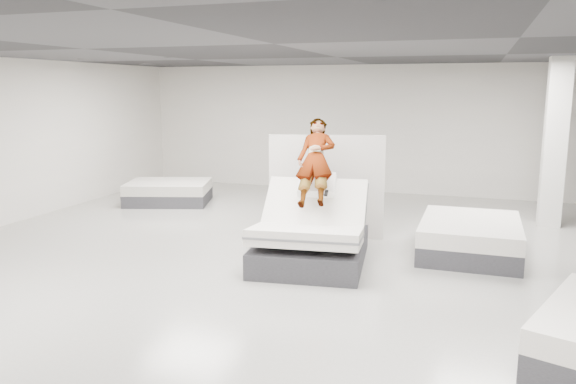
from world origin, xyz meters
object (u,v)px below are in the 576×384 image
Objects in this scene: person at (315,177)px; flat_bed_left_far at (169,192)px; remote at (326,193)px; flat_bed_right_far at (470,237)px; divider_panel at (326,187)px; hero_bed at (311,237)px; column at (555,143)px.

person is 0.75× the size of flat_bed_left_far.
flat_bed_right_far is (2.06, 1.24, -0.82)m from remote.
flat_bed_right_far is 0.94× the size of flat_bed_left_far.
flat_bed_left_far is at bearing 137.69° from remote.
flat_bed_right_far is 6.97m from flat_bed_left_far.
person reaches higher than divider_panel.
person is at bearing 97.03° from hero_bed.
column is (3.70, 3.72, 1.20)m from hero_bed.
flat_bed_left_far is at bearing 163.10° from flat_bed_right_far.
flat_bed_left_far is (-4.39, 3.27, -0.15)m from hero_bed.
flat_bed_right_far is (2.32, 0.92, -1.00)m from person.
hero_bed is at bearing -134.85° from column.
flat_bed_right_far is at bearing -16.90° from flat_bed_left_far.
person is at bearing -97.49° from divider_panel.
hero_bed reaches higher than flat_bed_left_far.
column is (3.74, 3.39, 0.32)m from person.
column reaches higher than remote.
person is 0.50× the size of column.
column is at bearing 3.17° from flat_bed_left_far.
remote is at bearing -35.29° from flat_bed_left_far.
remote is 5.11m from column.
divider_panel reaches higher than hero_bed.
person is 2.69m from flat_bed_right_far.
flat_bed_right_far is at bearing 23.97° from remote.
remote reaches higher than flat_bed_right_far.
hero_bed is 5.38m from column.
hero_bed is at bearing -36.65° from flat_bed_left_far.
flat_bed_left_far is at bearing -176.83° from column.
column is at bearing 60.25° from flat_bed_right_far.
column is (1.41, 2.47, 1.32)m from flat_bed_right_far.
person reaches higher than flat_bed_right_far.
hero_bed is at bearing 173.79° from remote.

